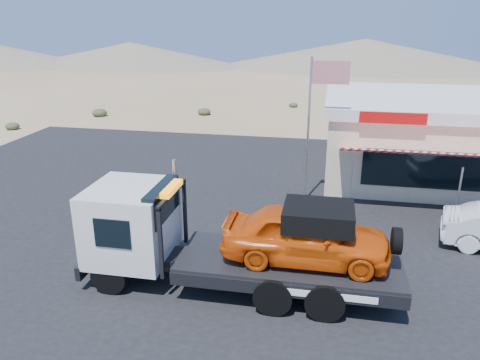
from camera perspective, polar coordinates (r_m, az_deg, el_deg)
The scene contains 6 objects.
ground at distance 17.20m, azimuth -9.00°, elevation -6.82°, with size 120.00×120.00×0.00m, color #937653.
asphalt_lot at distance 19.32m, azimuth -0.41°, elevation -3.48°, with size 32.00×24.00×0.02m, color black.
tow_truck at distance 13.41m, azimuth -1.00°, elevation -6.85°, with size 8.97×2.66×3.00m.
jerky_store at distance 24.56m, azimuth 22.45°, elevation 4.95°, with size 10.40×9.97×3.90m.
flagpole at distance 19.31m, azimuth 9.11°, elevation 7.95°, with size 1.55×0.10×6.00m.
distant_hills at distance 71.44m, azimuth -1.46°, elevation 15.05°, with size 126.00×48.00×4.20m.
Camera 1 is at (5.52, -14.41, 7.59)m, focal length 35.00 mm.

